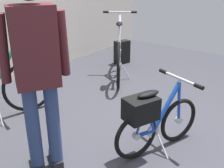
{
  "coord_description": "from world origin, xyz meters",
  "views": [
    {
      "loc": [
        -1.92,
        -1.27,
        1.57
      ],
      "look_at": [
        0.03,
        0.21,
        0.55
      ],
      "focal_mm": 43.56,
      "sensor_mm": 36.0,
      "label": 1
    }
  ],
  "objects_px": {
    "display_bike_left": "(119,55)",
    "backpack_on_floor": "(122,52)",
    "folding_bike_foreground": "(153,119)",
    "visitor_near_wall": "(37,69)"
  },
  "relations": [
    {
      "from": "folding_bike_foreground",
      "to": "display_bike_left",
      "type": "relative_size",
      "value": 0.77
    },
    {
      "from": "display_bike_left",
      "to": "backpack_on_floor",
      "type": "relative_size",
      "value": 2.9
    },
    {
      "from": "folding_bike_foreground",
      "to": "backpack_on_floor",
      "type": "relative_size",
      "value": 2.22
    },
    {
      "from": "folding_bike_foreground",
      "to": "backpack_on_floor",
      "type": "xyz_separation_m",
      "value": [
        2.01,
        1.76,
        -0.14
      ]
    },
    {
      "from": "visitor_near_wall",
      "to": "backpack_on_floor",
      "type": "distance_m",
      "value": 3.07
    },
    {
      "from": "folding_bike_foreground",
      "to": "display_bike_left",
      "type": "distance_m",
      "value": 1.92
    },
    {
      "from": "folding_bike_foreground",
      "to": "backpack_on_floor",
      "type": "bearing_deg",
      "value": 41.33
    },
    {
      "from": "display_bike_left",
      "to": "visitor_near_wall",
      "type": "bearing_deg",
      "value": -159.96
    },
    {
      "from": "backpack_on_floor",
      "to": "visitor_near_wall",
      "type": "bearing_deg",
      "value": -156.85
    },
    {
      "from": "visitor_near_wall",
      "to": "backpack_on_floor",
      "type": "height_order",
      "value": "visitor_near_wall"
    }
  ]
}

